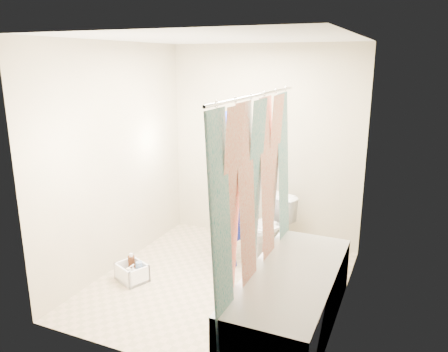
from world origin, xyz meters
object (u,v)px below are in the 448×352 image
at_px(bathtub, 291,297).
at_px(cleaning_caddy, 133,273).
at_px(toilet, 267,228).
at_px(plumber, 227,189).

xyz_separation_m(bathtub, cleaning_caddy, (-1.69, 0.10, -0.18)).
xyz_separation_m(bathtub, toilet, (-0.63, 1.23, 0.08)).
relative_size(bathtub, cleaning_caddy, 4.63).
distance_m(bathtub, cleaning_caddy, 1.71).
distance_m(toilet, cleaning_caddy, 1.58).
relative_size(bathtub, plumber, 1.03).
xyz_separation_m(toilet, cleaning_caddy, (-1.07, -1.14, -0.26)).
height_order(toilet, cleaning_caddy, toilet).
distance_m(bathtub, toilet, 1.39).
bearing_deg(toilet, bathtub, -41.09).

